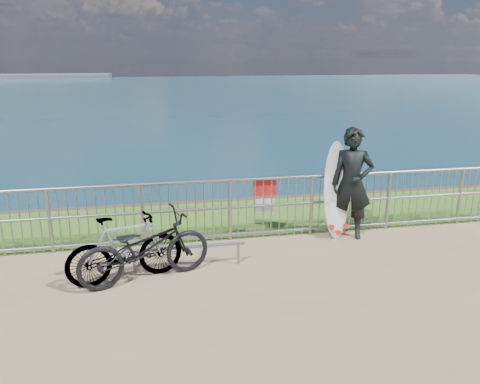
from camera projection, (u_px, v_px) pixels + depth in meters
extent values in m
plane|color=#36671C|center=(245.00, 217.00, 9.48)|extent=(120.00, 120.00, 0.00)
cube|color=brown|center=(235.00, 298.00, 11.33)|extent=(120.00, 0.30, 5.00)
plane|color=navy|center=(159.00, 97.00, 93.15)|extent=(260.00, 260.00, 0.00)
cube|color=#565E68|center=(4.00, 77.00, 157.50)|extent=(70.00, 12.00, 1.50)
cylinder|color=gray|center=(258.00, 179.00, 8.14)|extent=(10.00, 0.06, 0.06)
cylinder|color=gray|center=(258.00, 206.00, 8.28)|extent=(10.00, 0.05, 0.05)
cylinder|color=gray|center=(257.00, 232.00, 8.42)|extent=(10.00, 0.05, 0.05)
cylinder|color=gray|center=(50.00, 221.00, 7.67)|extent=(0.06, 0.06, 1.10)
cylinder|color=gray|center=(143.00, 216.00, 7.94)|extent=(0.06, 0.06, 1.10)
cylinder|color=gray|center=(230.00, 211.00, 8.20)|extent=(0.06, 0.06, 1.10)
cylinder|color=gray|center=(311.00, 206.00, 8.47)|extent=(0.06, 0.06, 1.10)
cylinder|color=gray|center=(388.00, 201.00, 8.74)|extent=(0.06, 0.06, 1.10)
cylinder|color=gray|center=(460.00, 197.00, 9.01)|extent=(0.06, 0.06, 1.10)
cube|color=red|center=(265.00, 187.00, 8.27)|extent=(0.42, 0.02, 0.30)
cube|color=white|center=(265.00, 188.00, 8.27)|extent=(0.38, 0.01, 0.08)
cube|color=white|center=(264.00, 206.00, 8.37)|extent=(0.36, 0.02, 0.26)
imported|color=black|center=(352.00, 184.00, 8.24)|extent=(0.85, 0.71, 1.98)
ellipsoid|color=white|center=(336.00, 190.00, 8.31)|extent=(0.50, 0.46, 1.73)
cone|color=red|center=(330.00, 226.00, 8.35)|extent=(0.10, 0.19, 0.10)
cone|color=red|center=(344.00, 225.00, 8.40)|extent=(0.10, 0.19, 0.10)
cone|color=red|center=(336.00, 231.00, 8.41)|extent=(0.10, 0.19, 0.10)
imported|color=black|center=(145.00, 248.00, 6.73)|extent=(2.06, 1.23, 1.02)
imported|color=black|center=(125.00, 248.00, 6.72)|extent=(1.75, 0.87, 1.01)
cylinder|color=gray|center=(187.00, 247.00, 7.15)|extent=(1.80, 0.05, 0.05)
cylinder|color=gray|center=(134.00, 262.00, 7.06)|extent=(0.04, 0.04, 0.35)
cylinder|color=gray|center=(238.00, 254.00, 7.34)|extent=(0.04, 0.04, 0.35)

